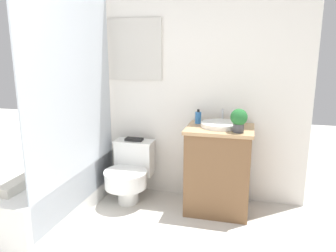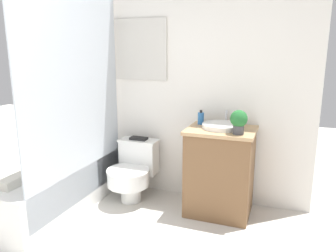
% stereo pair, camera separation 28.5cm
% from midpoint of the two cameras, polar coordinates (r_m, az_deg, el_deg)
% --- Properties ---
extents(wall_back, '(3.06, 0.07, 2.50)m').
position_cam_midpoint_polar(wall_back, '(3.33, 0.48, 9.31)').
color(wall_back, white).
rests_on(wall_back, ground_plane).
extents(shower_area, '(0.61, 1.47, 1.98)m').
position_cam_midpoint_polar(shower_area, '(3.22, -16.42, -9.24)').
color(shower_area, white).
rests_on(shower_area, ground_plane).
extents(toilet, '(0.42, 0.56, 0.58)m').
position_cam_midpoint_polar(toilet, '(3.30, -3.60, -7.69)').
color(toilet, white).
rests_on(toilet, ground_plane).
extents(vanity, '(0.60, 0.49, 0.80)m').
position_cam_midpoint_polar(vanity, '(3.06, 11.69, -7.74)').
color(vanity, brown).
rests_on(vanity, ground_plane).
extents(sink, '(0.35, 0.39, 0.13)m').
position_cam_midpoint_polar(sink, '(2.96, 12.13, -0.01)').
color(sink, white).
rests_on(sink, vanity).
extents(soap_bottle, '(0.06, 0.06, 0.13)m').
position_cam_midpoint_polar(soap_bottle, '(3.07, 8.40, 1.33)').
color(soap_bottle, '#2D6BB2').
rests_on(soap_bottle, vanity).
extents(potted_plant, '(0.14, 0.14, 0.20)m').
position_cam_midpoint_polar(potted_plant, '(2.77, 15.14, 0.89)').
color(potted_plant, '#4C4C51').
rests_on(potted_plant, vanity).
extents(book_on_tank, '(0.17, 0.09, 0.02)m').
position_cam_midpoint_polar(book_on_tank, '(3.33, -2.70, -2.21)').
color(book_on_tank, black).
rests_on(book_on_tank, toilet).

